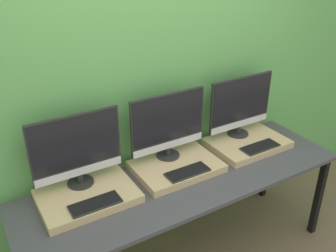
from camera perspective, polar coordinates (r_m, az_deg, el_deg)
name	(u,v)px	position (r m, az deg, el deg)	size (l,w,h in m)	color
wall_back	(155,91)	(2.76, -2.04, 5.37)	(8.00, 0.04, 2.60)	#66B75B
workbench	(186,185)	(2.71, 2.69, -9.03)	(2.39, 0.73, 0.79)	#47474C
wooden_riser_left	(88,196)	(2.51, -12.15, -10.39)	(0.61, 0.44, 0.06)	#D6B77F
monitor_left	(77,148)	(2.45, -13.77, -3.32)	(0.59, 0.18, 0.50)	#282828
keyboard_left	(95,204)	(2.38, -11.03, -11.56)	(0.32, 0.13, 0.01)	#2D2D2D
wooden_riser_center	(177,166)	(2.75, 1.31, -6.18)	(0.61, 0.44, 0.06)	#D6B77F
monitor_center	(168,124)	(2.69, 0.02, 0.33)	(0.59, 0.18, 0.50)	#282828
keyboard_center	(188,172)	(2.63, 3.00, -7.00)	(0.32, 0.13, 0.01)	#2D2D2D
wooden_riser_right	(247,143)	(3.11, 11.97, -2.55)	(0.61, 0.44, 0.06)	#D6B77F
monitor_right	(241,104)	(3.06, 11.01, 3.24)	(0.59, 0.18, 0.50)	#282828
keyboard_right	(260,147)	(3.01, 13.85, -3.10)	(0.32, 0.13, 0.01)	#2D2D2D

